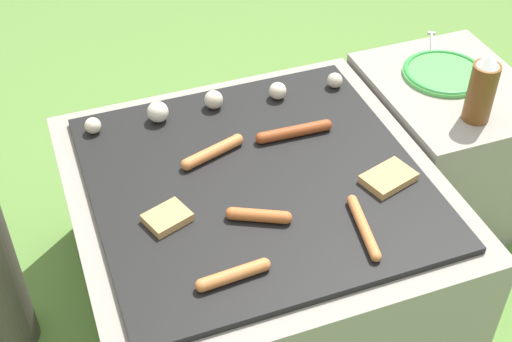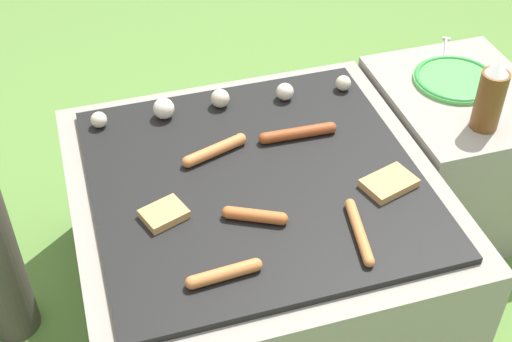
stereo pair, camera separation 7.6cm
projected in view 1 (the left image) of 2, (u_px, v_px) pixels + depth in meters
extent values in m
plane|color=#567F38|center=(256.00, 295.00, 1.99)|extent=(14.00, 14.00, 0.00)
cube|color=gray|center=(256.00, 243.00, 1.85)|extent=(0.88, 0.88, 0.42)
cube|color=black|center=(256.00, 180.00, 1.71)|extent=(0.77, 0.77, 0.02)
cube|color=gray|center=(441.00, 146.00, 2.14)|extent=(0.41, 0.51, 0.44)
cylinder|color=#93421E|center=(294.00, 131.00, 1.81)|extent=(0.18, 0.04, 0.03)
sphere|color=#93421E|center=(261.00, 138.00, 1.79)|extent=(0.03, 0.03, 0.03)
sphere|color=#93421E|center=(326.00, 125.00, 1.83)|extent=(0.03, 0.03, 0.03)
cylinder|color=#C6753D|center=(364.00, 227.00, 1.56)|extent=(0.05, 0.18, 0.02)
sphere|color=#C6753D|center=(376.00, 256.00, 1.49)|extent=(0.02, 0.02, 0.02)
sphere|color=#C6753D|center=(352.00, 200.00, 1.62)|extent=(0.02, 0.02, 0.02)
cylinder|color=#B7602D|center=(259.00, 216.00, 1.58)|extent=(0.12, 0.08, 0.03)
sphere|color=#B7602D|center=(232.00, 213.00, 1.59)|extent=(0.03, 0.03, 0.03)
sphere|color=#B7602D|center=(286.00, 218.00, 1.58)|extent=(0.03, 0.03, 0.03)
cylinder|color=#C6753D|center=(233.00, 275.00, 1.45)|extent=(0.14, 0.04, 0.03)
sphere|color=#C6753D|center=(264.00, 265.00, 1.47)|extent=(0.03, 0.03, 0.03)
sphere|color=#C6753D|center=(202.00, 285.00, 1.43)|extent=(0.03, 0.03, 0.03)
cylinder|color=#C6753D|center=(213.00, 152.00, 1.75)|extent=(0.16, 0.08, 0.03)
sphere|color=#C6753D|center=(187.00, 165.00, 1.71)|extent=(0.03, 0.03, 0.03)
sphere|color=#C6753D|center=(239.00, 139.00, 1.79)|extent=(0.03, 0.03, 0.03)
cube|color=tan|center=(167.00, 218.00, 1.58)|extent=(0.11, 0.10, 0.02)
cube|color=tan|center=(389.00, 178.00, 1.68)|extent=(0.14, 0.11, 0.02)
sphere|color=beige|center=(93.00, 126.00, 1.82)|extent=(0.04, 0.04, 0.04)
sphere|color=silver|center=(158.00, 112.00, 1.85)|extent=(0.06, 0.06, 0.06)
sphere|color=beige|center=(214.00, 100.00, 1.90)|extent=(0.05, 0.05, 0.05)
sphere|color=beige|center=(278.00, 91.00, 1.93)|extent=(0.05, 0.05, 0.05)
sphere|color=beige|center=(335.00, 80.00, 1.98)|extent=(0.04, 0.04, 0.04)
cylinder|color=#4CB24C|center=(444.00, 73.00, 2.03)|extent=(0.24, 0.24, 0.01)
torus|color=#338C3F|center=(444.00, 72.00, 2.03)|extent=(0.23, 0.23, 0.01)
cylinder|color=brown|center=(481.00, 93.00, 1.83)|extent=(0.07, 0.07, 0.16)
cone|color=white|center=(489.00, 60.00, 1.76)|extent=(0.06, 0.06, 0.04)
cylinder|color=silver|center=(432.00, 50.00, 2.13)|extent=(0.11, 0.18, 0.01)
cube|color=silver|center=(432.00, 33.00, 2.20)|extent=(0.02, 0.02, 0.01)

